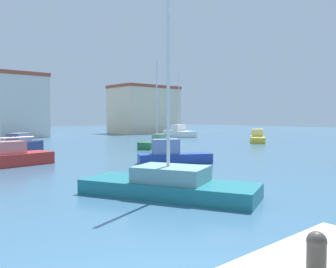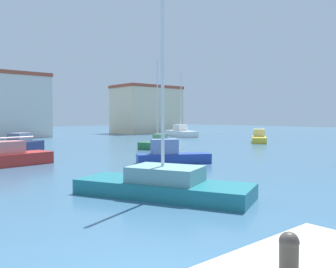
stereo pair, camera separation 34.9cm
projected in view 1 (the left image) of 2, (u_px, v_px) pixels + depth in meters
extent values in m
plane|color=#38607F|center=(145.00, 151.00, 29.58)|extent=(160.00, 160.00, 0.00)
cylinder|color=#38332D|center=(316.00, 258.00, 3.80)|extent=(0.21, 0.21, 0.36)
sphere|color=#38332D|center=(317.00, 241.00, 3.79)|extent=(0.22, 0.22, 0.22)
cube|color=#B22823|center=(0.00, 161.00, 19.77)|extent=(6.01, 2.53, 0.71)
cube|color=#C4716E|center=(7.00, 148.00, 20.07)|extent=(1.89, 1.37, 0.71)
cylinder|color=silver|center=(18.00, 138.00, 20.50)|extent=(2.03, 0.37, 0.08)
cube|color=#19234C|center=(16.00, 148.00, 27.31)|extent=(5.29, 4.81, 0.84)
cube|color=slate|center=(19.00, 138.00, 27.77)|extent=(2.10, 2.00, 0.72)
cube|color=#233D93|center=(175.00, 159.00, 21.35)|extent=(4.43, 3.15, 0.59)
cube|color=#6E7DB1|center=(166.00, 146.00, 21.19)|extent=(1.80, 1.55, 0.89)
cube|color=white|center=(179.00, 134.00, 51.12)|extent=(4.30, 7.34, 0.85)
cube|color=silver|center=(178.00, 128.00, 51.30)|extent=(1.96, 2.51, 0.86)
cylinder|color=silver|center=(179.00, 101.00, 50.90)|extent=(0.12, 0.12, 8.52)
cube|color=#1E707A|center=(168.00, 189.00, 12.51)|extent=(4.54, 6.57, 0.53)
cube|color=#6B9CA2|center=(171.00, 174.00, 12.44)|extent=(2.54, 2.93, 0.54)
cylinder|color=silver|center=(168.00, 82.00, 12.33)|extent=(0.12, 0.12, 7.00)
cube|color=#28703D|center=(157.00, 144.00, 32.33)|extent=(4.99, 3.10, 0.62)
cube|color=gray|center=(159.00, 137.00, 32.77)|extent=(1.53, 1.35, 0.63)
cylinder|color=silver|center=(157.00, 100.00, 32.14)|extent=(0.12, 0.12, 7.38)
cube|color=gold|center=(257.00, 139.00, 39.45)|extent=(5.12, 4.33, 0.63)
cube|color=#DFCD77|center=(257.00, 133.00, 39.79)|extent=(1.99, 1.91, 0.84)
cube|color=beige|center=(144.00, 111.00, 63.03)|extent=(11.08, 7.28, 7.81)
cube|color=#9E4733|center=(144.00, 88.00, 62.83)|extent=(11.30, 7.42, 0.50)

